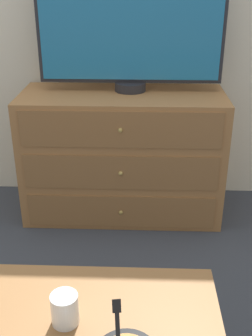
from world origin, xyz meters
TOP-DOWN VIEW (x-y plane):
  - ground_plane at (0.00, 0.00)m, footprint 12.00×12.00m
  - dresser at (0.15, -0.28)m, footprint 1.17×0.51m
  - tv at (0.19, -0.20)m, footprint 1.03×0.18m
  - drink_cup at (0.03, -1.64)m, footprint 0.09×0.09m

SIDE VIEW (x-z plane):
  - ground_plane at x=0.00m, z-range 0.00..0.00m
  - dresser at x=0.15m, z-range 0.00..0.76m
  - drink_cup at x=0.03m, z-range 0.40..0.51m
  - tv at x=0.19m, z-range 0.77..1.52m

